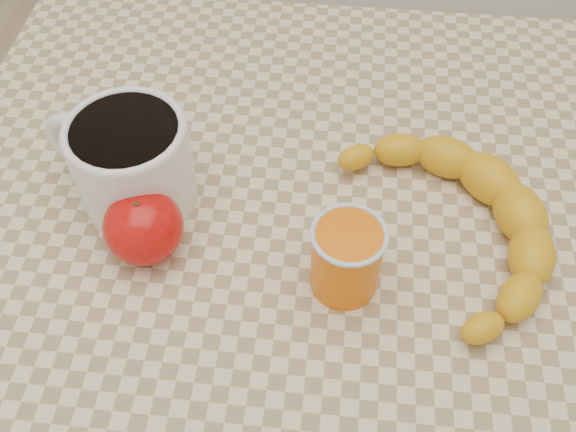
# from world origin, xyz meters

# --- Properties ---
(table) EXTENTS (0.80, 0.80, 0.75)m
(table) POSITION_xyz_m (0.00, 0.00, 0.66)
(table) COLOR beige
(table) RESTS_ON ground
(coffee_mug) EXTENTS (0.18, 0.16, 0.11)m
(coffee_mug) POSITION_xyz_m (-0.17, 0.03, 0.81)
(coffee_mug) COLOR white
(coffee_mug) RESTS_ON table
(orange_juice_glass) EXTENTS (0.07, 0.07, 0.08)m
(orange_juice_glass) POSITION_xyz_m (0.06, -0.06, 0.79)
(orange_juice_glass) COLOR orange
(orange_juice_glass) RESTS_ON table
(apple) EXTENTS (0.10, 0.10, 0.07)m
(apple) POSITION_xyz_m (-0.14, -0.04, 0.79)
(apple) COLOR #A90508
(apple) RESTS_ON table
(banana) EXTENTS (0.43, 0.46, 0.05)m
(banana) POSITION_xyz_m (0.17, 0.01, 0.77)
(banana) COLOR gold
(banana) RESTS_ON table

